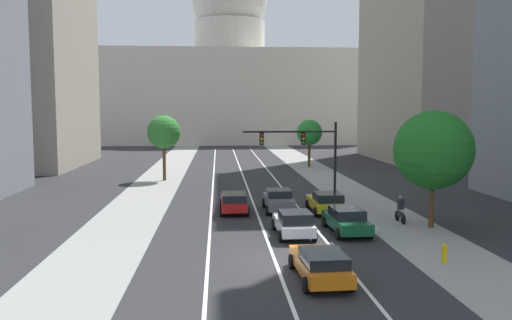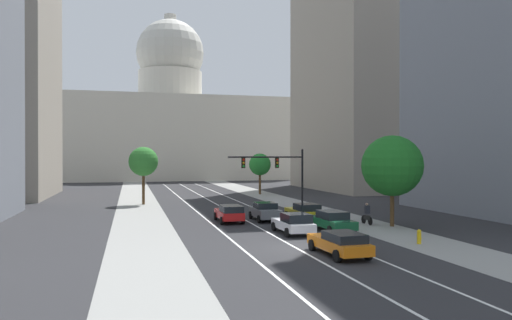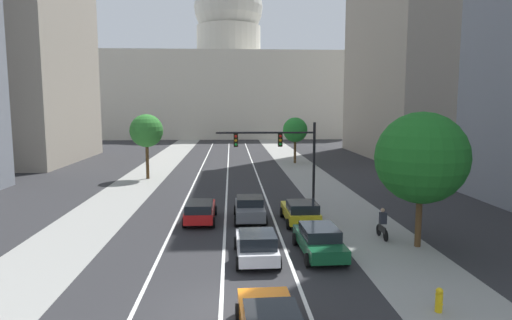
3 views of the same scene
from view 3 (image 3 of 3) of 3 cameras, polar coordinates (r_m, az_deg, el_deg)
name	(u,v)px [view 3 (image 3 of 3)]	position (r m, az deg, el deg)	size (l,w,h in m)	color
ground_plane	(228,164)	(55.67, -3.65, -0.47)	(400.00, 400.00, 0.00)	#2B2B2D
sidewalk_left	(153,170)	(51.50, -13.22, -1.25)	(4.56, 130.00, 0.01)	gray
sidewalk_right	(301,169)	(51.37, 5.88, -1.12)	(4.56, 130.00, 0.01)	gray
lane_stripe_left	(193,185)	(41.00, -8.16, -3.23)	(0.16, 90.00, 0.01)	white
lane_stripe_center	(227,185)	(40.85, -3.78, -3.21)	(0.16, 90.00, 0.01)	white
lane_stripe_right	(261,184)	(40.94, 0.61, -3.18)	(0.16, 90.00, 0.01)	white
office_tower_far_left	(10,7)	(66.30, -29.31, 16.98)	(15.79, 21.41, 39.33)	#9E9384
capitol_building	(229,82)	(107.02, -3.52, 10.06)	(54.89, 25.33, 39.56)	beige
car_red	(200,210)	(27.89, -7.27, -6.52)	(1.96, 4.41, 1.45)	red
car_gray	(250,208)	(28.22, -0.82, -6.28)	(2.02, 4.22, 1.52)	slate
car_green	(319,240)	(22.08, 8.22, -10.23)	(2.14, 4.71, 1.45)	#14512D
car_white	(256,245)	(21.14, 0.05, -10.96)	(2.10, 4.35, 1.48)	silver
car_yellow	(301,211)	(27.58, 5.82, -6.66)	(2.17, 4.31, 1.48)	yellow
traffic_signal_mast	(282,148)	(32.41, 3.46, 1.60)	(7.36, 0.39, 6.08)	black
fire_hydrant	(439,300)	(17.56, 22.70, -16.41)	(0.26, 0.35, 0.91)	yellow
cyclist	(383,224)	(25.32, 16.13, -7.96)	(0.37, 1.70, 1.72)	black
street_tree_mid_right	(421,158)	(23.84, 20.70, 0.26)	(4.69, 4.69, 7.02)	#51381E
street_tree_near_right	(295,130)	(55.75, 5.11, 3.90)	(3.11, 3.11, 5.82)	#51381E
street_tree_mid_left	(146,131)	(44.88, -14.05, 3.68)	(3.28, 3.28, 6.47)	#51381E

